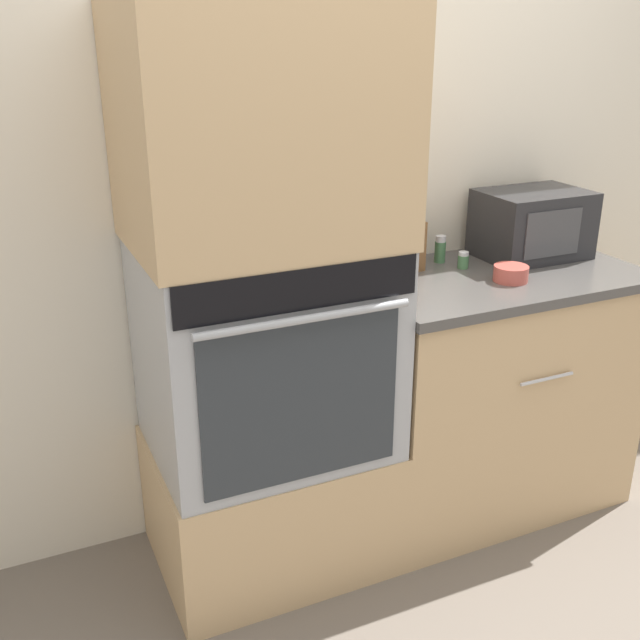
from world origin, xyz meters
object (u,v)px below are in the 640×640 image
object	(u,v)px
microwave	(532,224)
bowl	(511,273)
condiment_jar_mid	(463,260)
wall_oven	(266,348)
knife_block	(401,243)
condiment_jar_near	(440,249)

from	to	relation	value
microwave	bowl	world-z (taller)	microwave
bowl	condiment_jar_mid	world-z (taller)	condiment_jar_mid
wall_oven	knife_block	world-z (taller)	knife_block
bowl	condiment_jar_near	bearing A→B (deg)	109.08
wall_oven	knife_block	size ratio (longest dim) A/B	3.33
bowl	knife_block	bearing A→B (deg)	132.21
condiment_jar_near	knife_block	bearing A→B (deg)	178.43
knife_block	condiment_jar_mid	xyz separation A→B (m)	(0.20, -0.11, -0.06)
bowl	condiment_jar_near	size ratio (longest dim) A/B	1.19
knife_block	condiment_jar_near	xyz separation A→B (m)	(0.17, -0.00, -0.04)
knife_block	condiment_jar_near	size ratio (longest dim) A/B	2.22
microwave	condiment_jar_mid	world-z (taller)	microwave
microwave	knife_block	xyz separation A→B (m)	(-0.53, 0.08, -0.04)
wall_oven	condiment_jar_near	size ratio (longest dim) A/B	7.41
wall_oven	bowl	world-z (taller)	wall_oven
microwave	condiment_jar_mid	bearing A→B (deg)	-175.70
bowl	condiment_jar_mid	bearing A→B (deg)	108.84
bowl	wall_oven	bearing A→B (deg)	173.85
knife_block	bowl	size ratio (longest dim) A/B	1.87
knife_block	bowl	world-z (taller)	knife_block
microwave	condiment_jar_near	distance (m)	0.37
knife_block	wall_oven	bearing A→B (deg)	-161.54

